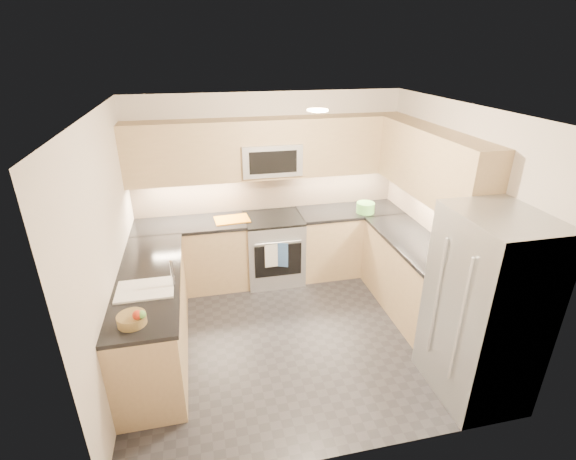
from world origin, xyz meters
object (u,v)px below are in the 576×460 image
object	(u,v)px
gas_range	(274,249)
refrigerator	(484,309)
microwave	(270,158)
fruit_basket	(132,320)
cutting_board	(232,219)
utensil_bowl	(365,208)

from	to	relation	value
gas_range	refrigerator	distance (m)	2.86
microwave	refrigerator	size ratio (longest dim) A/B	0.42
microwave	fruit_basket	bearing A→B (deg)	-125.82
gas_range	cutting_board	bearing A→B (deg)	179.48
utensil_bowl	fruit_basket	size ratio (longest dim) A/B	1.04
refrigerator	utensil_bowl	distance (m)	2.31
cutting_board	fruit_basket	world-z (taller)	fruit_basket
gas_range	utensil_bowl	bearing A→B (deg)	-5.58
fruit_basket	refrigerator	bearing A→B (deg)	-7.43
gas_range	refrigerator	world-z (taller)	refrigerator
gas_range	fruit_basket	bearing A→B (deg)	-127.46
utensil_bowl	cutting_board	world-z (taller)	utensil_bowl
gas_range	refrigerator	size ratio (longest dim) A/B	0.51
microwave	utensil_bowl	world-z (taller)	microwave
microwave	fruit_basket	world-z (taller)	microwave
microwave	cutting_board	xyz separation A→B (m)	(-0.54, -0.12, -0.75)
microwave	refrigerator	world-z (taller)	microwave
microwave	cutting_board	bearing A→B (deg)	-167.57
gas_range	fruit_basket	distance (m)	2.61
utensil_bowl	refrigerator	bearing A→B (deg)	-85.19
cutting_board	refrigerator	bearing A→B (deg)	-50.62
cutting_board	microwave	bearing A→B (deg)	12.43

